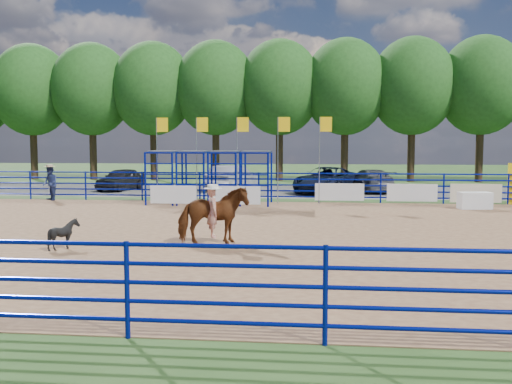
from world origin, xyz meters
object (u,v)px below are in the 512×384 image
calf (64,234)px  car_c (326,180)px  car_a (121,179)px  car_b (232,178)px  announcer_table (475,201)px  horse_and_rider (213,213)px  car_d (370,181)px  spectator_cowboy (50,183)px

calf → car_c: car_c is taller
car_a → car_b: (6.92, 0.45, 0.10)m
announcer_table → horse_and_rider: horse_and_rider is taller
announcer_table → car_d: bearing=114.1°
announcer_table → car_c: 10.08m
car_b → car_d: size_ratio=1.02×
announcer_table → car_c: (-6.48, 7.72, 0.37)m
horse_and_rider → car_c: (3.57, 17.67, -0.18)m
horse_and_rider → car_d: 19.57m
horse_and_rider → car_b: 18.70m
announcer_table → horse_and_rider: bearing=-135.3°
horse_and_rider → spectator_cowboy: horse_and_rider is taller
car_c → horse_and_rider: bearing=-79.2°
car_b → car_c: (5.77, -0.90, -0.03)m
calf → car_a: 19.99m
car_d → car_b: bearing=-13.6°
car_c → car_b: bearing=-166.7°
calf → car_c: 20.34m
horse_and_rider → calf: (-4.00, -1.21, -0.50)m
announcer_table → calf: 17.94m
car_a → car_c: car_c is taller
announcer_table → car_b: (-12.25, 8.62, 0.40)m
horse_and_rider → car_a: (-9.13, 18.12, -0.25)m
calf → car_b: car_b is taller
spectator_cowboy → calf: bearing=-62.7°
spectator_cowboy → car_c: bearing=23.7°
spectator_cowboy → car_b: 10.94m
calf → car_d: bearing=-38.6°
announcer_table → car_b: size_ratio=0.29×
calf → spectator_cowboy: size_ratio=0.47×
car_b → horse_and_rider: bearing=111.9°
spectator_cowboy → car_c: size_ratio=0.33×
spectator_cowboy → car_a: 6.78m
announcer_table → car_a: (-19.17, 8.17, 0.31)m
calf → car_a: (-5.13, 19.32, 0.26)m
calf → car_d: (10.20, 19.77, 0.25)m
calf → announcer_table: bearing=-62.9°
car_a → car_b: 6.94m
horse_and_rider → spectator_cowboy: 15.58m
announcer_table → car_d: size_ratio=0.30×
spectator_cowboy → car_d: bearing=22.9°
horse_and_rider → car_c: horse_and_rider is taller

